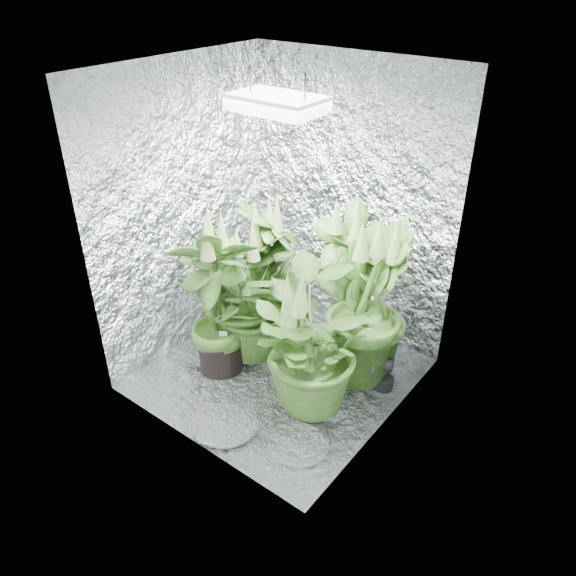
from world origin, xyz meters
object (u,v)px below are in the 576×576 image
(plant_f, at_px, (217,301))
(circulation_fan, at_px, (380,369))
(plant_c, at_px, (368,308))
(plant_e, at_px, (307,348))
(plant_a, at_px, (248,293))
(plant_b, at_px, (350,285))
(grow_lamp, at_px, (277,103))
(plant_d, at_px, (268,274))

(plant_f, height_order, circulation_fan, plant_f)
(plant_c, distance_m, plant_e, 0.51)
(plant_e, distance_m, plant_f, 0.70)
(plant_a, height_order, plant_c, plant_c)
(plant_b, height_order, plant_e, plant_b)
(grow_lamp, bearing_deg, plant_e, -23.89)
(plant_c, bearing_deg, circulation_fan, -12.65)
(circulation_fan, bearing_deg, plant_f, -171.24)
(plant_e, height_order, circulation_fan, plant_e)
(plant_e, relative_size, circulation_fan, 2.80)
(plant_d, distance_m, plant_e, 0.82)
(grow_lamp, distance_m, plant_c, 1.39)
(plant_d, height_order, plant_e, plant_d)
(grow_lamp, relative_size, plant_f, 0.42)
(plant_b, relative_size, plant_d, 1.05)
(plant_a, distance_m, plant_f, 0.27)
(plant_d, bearing_deg, plant_a, -85.39)
(plant_b, height_order, plant_d, plant_b)
(plant_c, bearing_deg, plant_b, 144.40)
(grow_lamp, height_order, plant_b, grow_lamp)
(plant_a, bearing_deg, plant_f, -99.49)
(plant_a, relative_size, plant_c, 0.87)
(plant_d, bearing_deg, circulation_fan, -0.41)
(plant_d, bearing_deg, plant_b, 20.08)
(plant_b, distance_m, plant_f, 0.91)
(plant_a, height_order, plant_e, plant_a)
(plant_c, bearing_deg, plant_a, -161.23)
(plant_a, xyz_separation_m, plant_c, (0.79, 0.27, 0.06))
(plant_b, relative_size, plant_f, 1.00)
(grow_lamp, distance_m, plant_f, 1.34)
(plant_a, xyz_separation_m, plant_e, (0.65, -0.22, -0.03))
(plant_a, distance_m, plant_b, 0.70)
(plant_e, bearing_deg, plant_a, 161.68)
(grow_lamp, height_order, circulation_fan, grow_lamp)
(plant_c, height_order, plant_e, plant_c)
(grow_lamp, distance_m, plant_e, 1.41)
(plant_e, bearing_deg, plant_c, 74.29)
(circulation_fan, bearing_deg, plant_b, 133.92)
(grow_lamp, distance_m, plant_a, 1.37)
(plant_f, bearing_deg, plant_a, 80.51)
(grow_lamp, bearing_deg, plant_d, 137.88)
(plant_f, bearing_deg, grow_lamp, 26.26)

